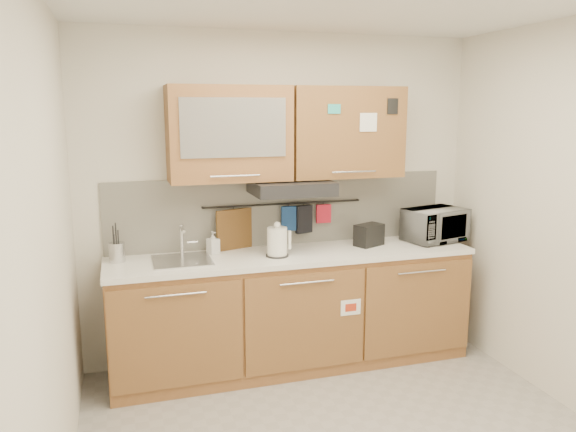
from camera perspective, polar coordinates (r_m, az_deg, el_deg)
wall_back at (r=4.54m, az=-0.60°, el=1.84°), size 3.20×0.00×3.20m
wall_left at (r=2.91m, az=-23.12°, el=-4.21°), size 0.00×3.00×3.00m
base_cabinet at (r=4.49m, az=0.55°, el=-10.11°), size 2.80×0.64×0.88m
countertop at (r=4.34m, az=0.57°, el=-4.01°), size 2.82×0.62×0.04m
backsplash at (r=4.55m, az=-0.56°, el=0.57°), size 2.80×0.02×0.56m
upper_cabinets at (r=4.32m, az=-0.01°, el=8.45°), size 1.82×0.37×0.70m
range_hood at (r=4.29m, az=0.34°, el=2.92°), size 0.60×0.46×0.10m
sink at (r=4.18m, az=-10.71°, el=-4.43°), size 0.42×0.40×0.26m
utensil_rail at (r=4.50m, az=-0.42°, el=1.24°), size 1.30×0.02×0.02m
utensil_crock at (r=4.25m, az=-16.98°, el=-3.50°), size 0.14×0.14×0.29m
kettle at (r=4.21m, az=-1.09°, el=-2.71°), size 0.19×0.17×0.27m
toaster at (r=4.58m, az=8.23°, el=-1.89°), size 0.27×0.22×0.17m
microwave at (r=4.84m, az=14.69°, el=-0.88°), size 0.56×0.45×0.27m
soap_bottle at (r=4.32m, az=-7.62°, el=-2.69°), size 0.10×0.10×0.17m
cutting_board at (r=4.43m, az=-5.48°, el=-1.73°), size 0.30×0.11×0.38m
oven_mitt at (r=4.52m, az=0.07°, el=-0.25°), size 0.12×0.05×0.20m
dark_pouch at (r=4.56m, az=1.63°, el=-0.34°), size 0.15×0.08×0.23m
pot_holder at (r=4.61m, az=3.64°, el=0.24°), size 0.12×0.02×0.15m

